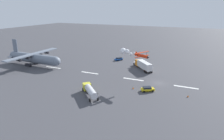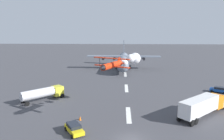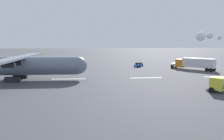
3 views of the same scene
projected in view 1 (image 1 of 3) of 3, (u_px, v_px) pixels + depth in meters
ground_plane at (158, 83)px, 71.88m from camera, size 440.00×440.00×0.00m
runway_stripe_3 at (186, 87)px, 68.17m from camera, size 8.00×0.90×0.01m
runway_stripe_4 at (133, 79)px, 75.58m from camera, size 8.00×0.90×0.01m
runway_stripe_5 at (90, 73)px, 83.00m from camera, size 8.00×0.90×0.01m
runway_stripe_6 at (54, 67)px, 90.41m from camera, size 8.00×0.90×0.01m
cargo_transport_plane at (35, 58)px, 92.49m from camera, size 28.60×30.17×11.52m
stunt_biplane_red at (128, 52)px, 73.40m from camera, size 12.91×8.61×2.35m
semi_truck_orange at (143, 65)px, 87.18m from camera, size 11.16×12.10×3.70m
fuel_tanker_truck at (90, 90)px, 61.24m from camera, size 8.64×8.56×2.90m
followme_car_yellow at (119, 59)px, 102.30m from camera, size 3.79×4.54×1.52m
airport_staff_sedan at (147, 89)px, 64.69m from camera, size 4.51×3.80×1.52m
traffic_cone_near at (188, 96)px, 60.58m from camera, size 0.44×0.44×0.75m
traffic_cone_far at (133, 88)px, 66.69m from camera, size 0.44×0.44×0.75m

